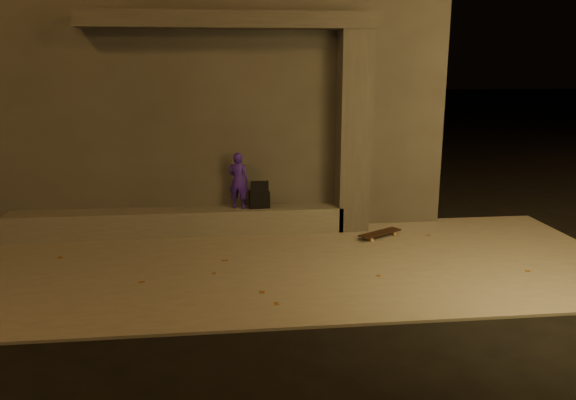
{
  "coord_description": "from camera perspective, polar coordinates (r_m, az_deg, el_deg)",
  "views": [
    {
      "loc": [
        -0.63,
        -6.23,
        3.07
      ],
      "look_at": [
        0.31,
        2.0,
        1.05
      ],
      "focal_mm": 35.0,
      "sensor_mm": 36.0,
      "label": 1
    }
  ],
  "objects": [
    {
      "name": "ground",
      "position": [
        6.97,
        -0.69,
        -12.39
      ],
      "size": [
        120.0,
        120.0,
        0.0
      ],
      "primitive_type": "plane",
      "color": "black",
      "rests_on": "ground"
    },
    {
      "name": "sidewalk",
      "position": [
        8.8,
        -2.02,
        -6.56
      ],
      "size": [
        11.0,
        4.4,
        0.04
      ],
      "primitive_type": "cube",
      "color": "slate",
      "rests_on": "ground"
    },
    {
      "name": "building",
      "position": [
        12.73,
        -8.34,
        11.51
      ],
      "size": [
        9.0,
        5.1,
        5.22
      ],
      "color": "#3B3836",
      "rests_on": "ground"
    },
    {
      "name": "ledge",
      "position": [
        10.4,
        -11.07,
        -2.17
      ],
      "size": [
        6.0,
        0.55,
        0.45
      ],
      "primitive_type": "cube",
      "color": "#56534E",
      "rests_on": "sidewalk"
    },
    {
      "name": "column",
      "position": [
        10.32,
        6.63,
        6.8
      ],
      "size": [
        0.55,
        0.55,
        3.6
      ],
      "primitive_type": "cube",
      "color": "#3B3836",
      "rests_on": "sidewalk"
    },
    {
      "name": "canopy",
      "position": [
        10.05,
        -6.04,
        17.71
      ],
      "size": [
        5.0,
        0.7,
        0.28
      ],
      "primitive_type": "cube",
      "color": "#3B3836",
      "rests_on": "column"
    },
    {
      "name": "skateboarder",
      "position": [
        10.19,
        -5.08,
        1.98
      ],
      "size": [
        0.43,
        0.36,
        1.03
      ],
      "primitive_type": "imported",
      "rotation": [
        0.0,
        0.0,
        2.81
      ],
      "color": "#301693",
      "rests_on": "ledge"
    },
    {
      "name": "backpack",
      "position": [
        10.28,
        -2.93,
        0.21
      ],
      "size": [
        0.38,
        0.26,
        0.52
      ],
      "rotation": [
        0.0,
        0.0,
        0.06
      ],
      "color": "black",
      "rests_on": "ledge"
    },
    {
      "name": "skateboard",
      "position": [
        10.15,
        9.32,
        -3.34
      ],
      "size": [
        0.88,
        0.65,
        0.1
      ],
      "rotation": [
        0.0,
        0.0,
        0.54
      ],
      "color": "black",
      "rests_on": "sidewalk"
    }
  ]
}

